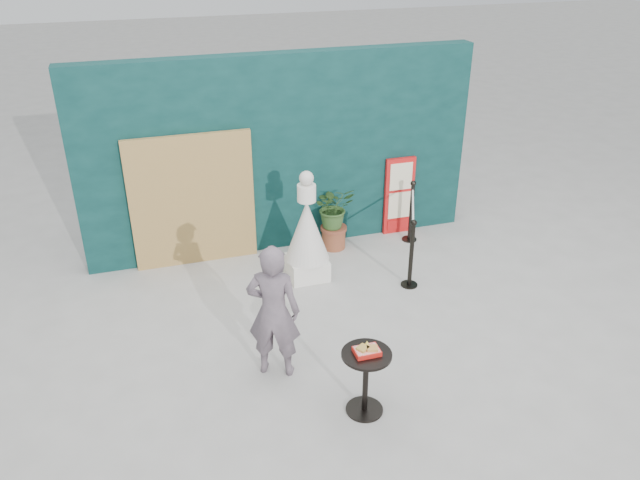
# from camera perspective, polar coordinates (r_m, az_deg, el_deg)

# --- Properties ---
(ground) EXTENTS (60.00, 60.00, 0.00)m
(ground) POSITION_cam_1_polar(r_m,az_deg,el_deg) (7.56, 2.78, -10.78)
(ground) COLOR #ADAAA5
(ground) RESTS_ON ground
(back_wall) EXTENTS (6.00, 0.30, 3.00)m
(back_wall) POSITION_cam_1_polar(r_m,az_deg,el_deg) (9.51, -3.56, 7.84)
(back_wall) COLOR #092928
(back_wall) RESTS_ON ground
(bamboo_fence) EXTENTS (1.80, 0.08, 2.00)m
(bamboo_fence) POSITION_cam_1_polar(r_m,az_deg,el_deg) (9.28, -11.56, 3.51)
(bamboo_fence) COLOR tan
(bamboo_fence) RESTS_ON ground
(woman) EXTENTS (0.70, 0.60, 1.63)m
(woman) POSITION_cam_1_polar(r_m,az_deg,el_deg) (6.92, -4.27, -6.54)
(woman) COLOR slate
(woman) RESTS_ON ground
(menu_board) EXTENTS (0.50, 0.07, 1.30)m
(menu_board) POSITION_cam_1_polar(r_m,az_deg,el_deg) (10.24, 7.24, 4.02)
(menu_board) COLOR red
(menu_board) RESTS_ON ground
(statue) EXTENTS (0.64, 0.64, 1.64)m
(statue) POSITION_cam_1_polar(r_m,az_deg,el_deg) (8.83, -1.20, 0.43)
(statue) COLOR white
(statue) RESTS_ON ground
(cafe_table) EXTENTS (0.52, 0.52, 0.75)m
(cafe_table) POSITION_cam_1_polar(r_m,az_deg,el_deg) (6.58, 4.22, -12.04)
(cafe_table) COLOR black
(cafe_table) RESTS_ON ground
(food_basket) EXTENTS (0.26, 0.19, 0.11)m
(food_basket) POSITION_cam_1_polar(r_m,az_deg,el_deg) (6.40, 4.31, -10.02)
(food_basket) COLOR red
(food_basket) RESTS_ON cafe_table
(planter) EXTENTS (0.61, 0.53, 1.04)m
(planter) POSITION_cam_1_polar(r_m,az_deg,el_deg) (9.67, 1.27, 2.52)
(planter) COLOR brown
(planter) RESTS_ON ground
(stanchion_barrier) EXTENTS (0.84, 1.54, 1.03)m
(stanchion_barrier) POSITION_cam_1_polar(r_m,az_deg,el_deg) (9.41, 8.34, 0.72)
(stanchion_barrier) COLOR black
(stanchion_barrier) RESTS_ON ground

